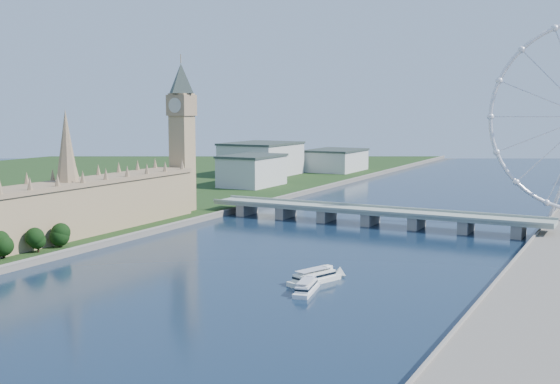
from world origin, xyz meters
The scene contains 6 objects.
parliament_range centered at (-128.00, 170.00, 18.48)m, with size 24.00×200.00×70.00m.
big_ben centered at (-128.00, 278.00, 66.57)m, with size 20.02×20.02×110.00m.
westminster_bridge centered at (0.00, 300.00, 6.63)m, with size 220.00×22.00×9.50m.
city_skyline centered at (39.22, 560.08, 16.96)m, with size 505.00×280.00×32.00m.
tour_boat_near centered at (33.36, 134.44, 0.00)m, with size 6.48×25.57×5.61m, color white, non-canonical shape.
tour_boat_far centered at (29.72, 149.95, 0.00)m, with size 7.40×29.02×6.40m, color white, non-canonical shape.
Camera 1 is at (150.50, -114.99, 74.70)m, focal length 45.00 mm.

